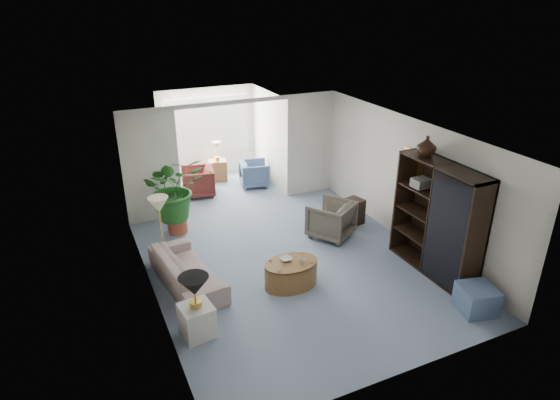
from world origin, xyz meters
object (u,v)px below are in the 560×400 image
floor_lamp (159,205)px  entertainment_cabinet (437,219)px  end_table (197,321)px  plant_pot (178,225)px  table_lamp (194,286)px  ottoman (477,299)px  coffee_cup (302,261)px  sunroom_chair_maroon (198,182)px  wingback_chair (331,219)px  sunroom_table (218,171)px  sofa (187,270)px  framed_picture (414,162)px  cabinet_urn (427,146)px  coffee_table (291,274)px  sunroom_chair_blue (255,174)px  coffee_bowl (286,259)px  side_table_dark (352,212)px

floor_lamp → entertainment_cabinet: 4.87m
end_table → plant_pot: 3.39m
table_lamp → floor_lamp: (-0.03, 2.09, 0.40)m
plant_pot → floor_lamp: bearing=-113.4°
end_table → ottoman: size_ratio=0.93×
end_table → entertainment_cabinet: (4.35, -0.02, 0.76)m
coffee_cup → sunroom_chair_maroon: 4.63m
end_table → floor_lamp: bearing=90.8°
table_lamp → coffee_cup: table_lamp is taller
wingback_chair → sunroom_table: (-1.14, 3.98, -0.10)m
sofa → entertainment_cabinet: 4.43m
sofa → sunroom_chair_maroon: size_ratio=2.47×
framed_picture → end_table: 4.91m
framed_picture → table_lamp: framed_picture is taller
sunroom_table → cabinet_urn: bearing=-68.2°
sofa → coffee_cup: bearing=-122.8°
end_table → plant_pot: size_ratio=1.25×
cabinet_urn → end_table: bearing=-173.7°
coffee_table → sofa: bearing=154.7°
wingback_chair → sunroom_chair_blue: size_ratio=1.15×
framed_picture → sunroom_chair_maroon: (-3.13, 4.08, -1.35)m
table_lamp → ottoman: table_lamp is taller
entertainment_cabinet → sunroom_chair_maroon: size_ratio=2.61×
framed_picture → coffee_bowl: framed_picture is taller
coffee_table → side_table_dark: side_table_dark is taller
side_table_dark → sunroom_table: bearing=116.6°
sunroom_chair_blue → floor_lamp: bearing=146.7°
framed_picture → end_table: size_ratio=1.00×
framed_picture → coffee_table: 3.16m
coffee_bowl → side_table_dark: 2.72m
side_table_dark → plant_pot: size_ratio=1.39×
coffee_cup → sunroom_table: 5.36m
sunroom_table → coffee_cup: bearing=-92.6°
coffee_bowl → wingback_chair: bearing=36.6°
sofa → ottoman: 4.76m
end_table → sofa: bearing=81.6°
coffee_table → side_table_dark: size_ratio=1.70×
coffee_cup → plant_pot: size_ratio=0.26×
floor_lamp → end_table: bearing=-89.2°
coffee_bowl → sunroom_chair_maroon: bearing=94.0°
wingback_chair → cabinet_urn: bearing=93.5°
coffee_bowl → cabinet_urn: size_ratio=0.57×
plant_pot → sunroom_table: sunroom_table is taller
side_table_dark → sunroom_chair_blue: (-1.09, 2.93, 0.05)m
coffee_bowl → coffee_cup: size_ratio=1.92×
coffee_table → sunroom_table: size_ratio=1.70×
floor_lamp → sunroom_table: bearing=59.2°
sunroom_chair_maroon → sofa: bearing=-7.0°
coffee_table → plant_pot: (-1.30, 2.76, -0.07)m
coffee_bowl → coffee_table: bearing=-63.4°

